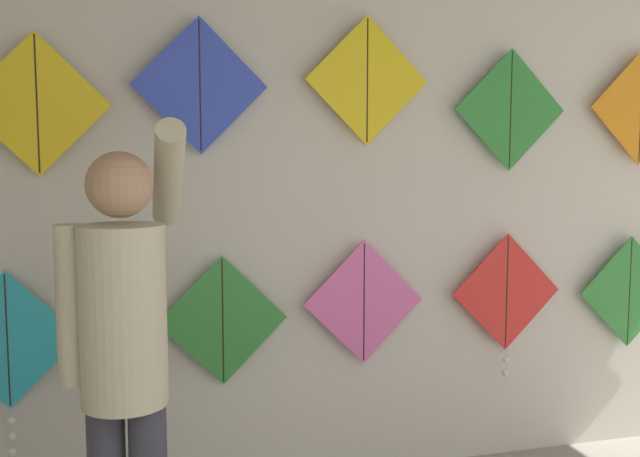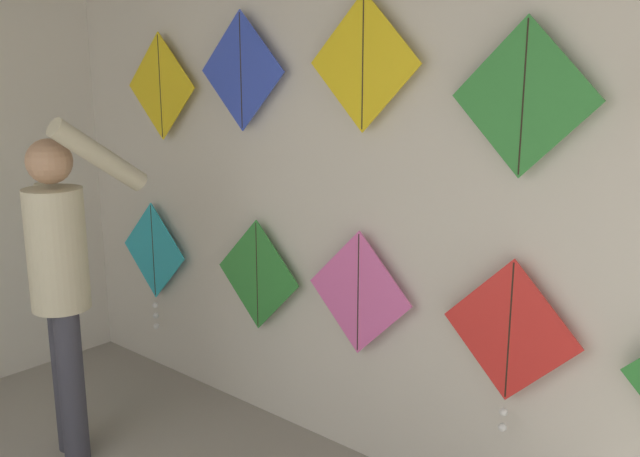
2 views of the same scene
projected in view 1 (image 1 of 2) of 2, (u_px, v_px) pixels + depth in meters
back_panel at (360, 192)px, 3.47m from camera, size 5.32×0.06×2.80m
shopkeeper at (124, 349)px, 2.30m from camera, size 0.41×0.54×1.70m
kite_0 at (8, 349)px, 3.03m from camera, size 0.60×0.04×0.81m
kite_1 at (223, 321)px, 3.26m from camera, size 0.60×0.01×0.60m
kite_2 at (364, 302)px, 3.43m from camera, size 0.60×0.01×0.60m
kite_3 at (506, 296)px, 3.63m from camera, size 0.60×0.04×0.74m
kite_4 at (629, 292)px, 3.83m from camera, size 0.60×0.01×0.60m
kite_5 at (37, 104)px, 2.97m from camera, size 0.60×0.01×0.60m
kite_6 at (200, 86)px, 3.13m from camera, size 0.60×0.01×0.60m
kite_7 at (367, 81)px, 3.33m from camera, size 0.60×0.01×0.60m
kite_8 at (510, 110)px, 3.54m from camera, size 0.60×0.01×0.60m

